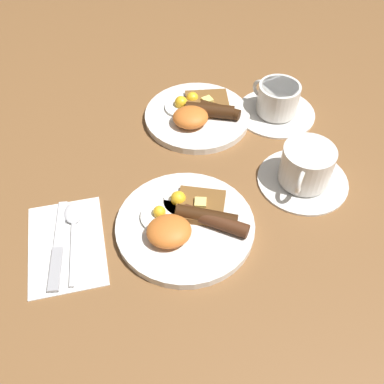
# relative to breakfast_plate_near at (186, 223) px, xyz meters

# --- Properties ---
(ground_plane) EXTENTS (3.00, 3.00, 0.00)m
(ground_plane) POSITION_rel_breakfast_plate_near_xyz_m (-0.00, -0.00, -0.01)
(ground_plane) COLOR brown
(breakfast_plate_near) EXTENTS (0.24, 0.24, 0.05)m
(breakfast_plate_near) POSITION_rel_breakfast_plate_near_xyz_m (0.00, 0.00, 0.00)
(breakfast_plate_near) COLOR silver
(breakfast_plate_near) RESTS_ON ground_plane
(breakfast_plate_far) EXTENTS (0.22, 0.22, 0.05)m
(breakfast_plate_far) POSITION_rel_breakfast_plate_near_xyz_m (0.06, 0.29, 0.00)
(breakfast_plate_far) COLOR silver
(breakfast_plate_far) RESTS_ON ground_plane
(teacup_near) EXTENTS (0.17, 0.17, 0.08)m
(teacup_near) POSITION_rel_breakfast_plate_near_xyz_m (0.23, 0.08, 0.02)
(teacup_near) COLOR silver
(teacup_near) RESTS_ON ground_plane
(teacup_far) EXTENTS (0.17, 0.17, 0.07)m
(teacup_far) POSITION_rel_breakfast_plate_near_xyz_m (0.23, 0.28, 0.02)
(teacup_far) COLOR silver
(teacup_far) RESTS_ON ground_plane
(napkin) EXTENTS (0.14, 0.20, 0.01)m
(napkin) POSITION_rel_breakfast_plate_near_xyz_m (-0.20, -0.01, -0.01)
(napkin) COLOR white
(napkin) RESTS_ON ground_plane
(knife) EXTENTS (0.02, 0.18, 0.01)m
(knife) POSITION_rel_breakfast_plate_near_xyz_m (-0.21, -0.02, -0.01)
(knife) COLOR silver
(knife) RESTS_ON napkin
(spoon) EXTENTS (0.03, 0.17, 0.01)m
(spoon) POSITION_rel_breakfast_plate_near_xyz_m (-0.19, 0.03, -0.01)
(spoon) COLOR silver
(spoon) RESTS_ON napkin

